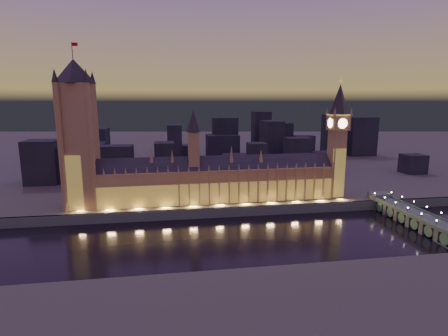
{
  "coord_description": "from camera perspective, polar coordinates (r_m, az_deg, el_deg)",
  "views": [
    {
      "loc": [
        -39.18,
        -227.67,
        92.56
      ],
      "look_at": [
        5.0,
        55.0,
        38.0
      ],
      "focal_mm": 28.0,
      "sensor_mm": 36.0,
      "label": 1
    }
  ],
  "objects": [
    {
      "name": "ground_plane",
      "position": [
        248.87,
        0.83,
        -11.04
      ],
      "size": [
        2000.0,
        2000.0,
        0.0
      ],
      "primitive_type": "plane",
      "color": "black",
      "rests_on": "ground"
    },
    {
      "name": "north_bank",
      "position": [
        753.92,
        -5.86,
        3.99
      ],
      "size": [
        2000.0,
        960.0,
        8.0
      ],
      "primitive_type": "cube",
      "color": "#4B4631",
      "rests_on": "ground"
    },
    {
      "name": "embankment_wall",
      "position": [
        285.59,
        -0.56,
        -7.27
      ],
      "size": [
        2000.0,
        2.5,
        8.0
      ],
      "primitive_type": "cube",
      "color": "#455455",
      "rests_on": "ground"
    },
    {
      "name": "palace_of_westminster",
      "position": [
        299.42,
        -1.23,
        -1.98
      ],
      "size": [
        202.0,
        24.12,
        78.0
      ],
      "color": "#A07B4C",
      "rests_on": "north_bank"
    },
    {
      "name": "victoria_tower",
      "position": [
        298.85,
        -22.7,
        6.0
      ],
      "size": [
        31.68,
        31.68,
        128.51
      ],
      "color": "#A07B4C",
      "rests_on": "north_bank"
    },
    {
      "name": "elizabeth_tower",
      "position": [
        325.84,
        18.1,
        5.79
      ],
      "size": [
        18.0,
        18.0,
        106.12
      ],
      "color": "#A07B4C",
      "rests_on": "north_bank"
    },
    {
      "name": "westminster_bridge",
      "position": [
        301.09,
        28.95,
        -7.31
      ],
      "size": [
        16.62,
        113.0,
        15.9
      ],
      "color": "#455455",
      "rests_on": "ground"
    },
    {
      "name": "city_backdrop",
      "position": [
        486.64,
        0.44,
        3.58
      ],
      "size": [
        469.98,
        215.63,
        78.06
      ],
      "color": "black",
      "rests_on": "north_bank"
    }
  ]
}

